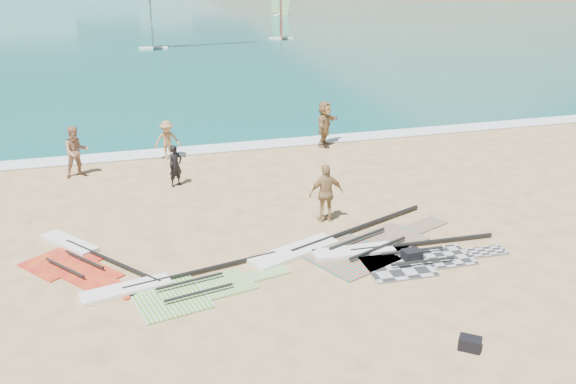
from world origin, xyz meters
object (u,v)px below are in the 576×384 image
object	(u,v)px
rig_grey	(396,255)
beachgoer_right	(325,124)
person_wetsuit	(175,166)
rig_red	(77,258)
rig_green	(172,288)
beachgoer_back	(326,193)
gear_bag_near	(412,255)
rig_orange	(342,246)
gear_bag_far	(470,344)
beachgoer_left	(76,152)
beachgoer_mid	(167,140)

from	to	relation	value
rig_grey	beachgoer_right	xyz separation A→B (m)	(1.63, 10.62, 0.93)
person_wetsuit	rig_red	bearing A→B (deg)	-152.01
person_wetsuit	rig_grey	bearing A→B (deg)	-84.27
rig_grey	rig_red	xyz separation A→B (m)	(-8.42, 2.27, -0.00)
rig_green	beachgoer_back	size ratio (longest dim) A/B	2.90
rig_grey	gear_bag_near	bearing A→B (deg)	-47.05
rig_grey	rig_red	bearing A→B (deg)	166.59
rig_grey	rig_orange	size ratio (longest dim) A/B	0.82
rig_orange	gear_bag_far	distance (m)	5.45
person_wetsuit	beachgoer_left	xyz separation A→B (m)	(-3.37, 2.06, 0.21)
rig_green	gear_bag_far	bearing A→B (deg)	-49.20
gear_bag_near	gear_bag_far	xyz separation A→B (m)	(-0.69, -4.10, -0.02)
person_wetsuit	beachgoer_back	size ratio (longest dim) A/B	0.82
beachgoer_mid	beachgoer_right	world-z (taller)	beachgoer_right
gear_bag_near	gear_bag_far	world-z (taller)	gear_bag_near
rig_green	rig_red	distance (m)	3.31
rig_red	beachgoer_left	size ratio (longest dim) A/B	2.44
rig_orange	beachgoer_back	xyz separation A→B (m)	(0.18, 1.93, 0.87)
gear_bag_far	rig_grey	bearing A→B (deg)	84.96
rig_green	beachgoer_back	xyz separation A→B (m)	(5.09, 3.01, 0.87)
rig_green	rig_red	world-z (taller)	rig_green
rig_orange	gear_bag_far	bearing A→B (deg)	-104.13
rig_orange	beachgoer_left	world-z (taller)	beachgoer_left
beachgoer_left	beachgoer_back	bearing A→B (deg)	-55.41
rig_grey	beachgoer_left	world-z (taller)	beachgoer_left
gear_bag_near	beachgoer_back	distance (m)	3.57
rig_grey	person_wetsuit	xyz separation A→B (m)	(-5.09, 7.37, 0.70)
gear_bag_near	person_wetsuit	xyz separation A→B (m)	(-5.39, 7.71, 0.59)
rig_red	beachgoer_mid	xyz separation A→B (m)	(3.39, 8.29, 0.75)
rig_red	person_wetsuit	xyz separation A→B (m)	(3.33, 5.10, 0.70)
rig_red	beachgoer_mid	world-z (taller)	beachgoer_mid
beachgoer_back	beachgoer_right	xyz separation A→B (m)	(2.67, 7.73, 0.06)
rig_orange	rig_red	distance (m)	7.33
rig_grey	beachgoer_left	bearing A→B (deg)	133.60
rig_orange	gear_bag_far	size ratio (longest dim) A/B	14.24
gear_bag_far	beachgoer_left	size ratio (longest dim) A/B	0.24
gear_bag_far	beachgoer_mid	xyz separation A→B (m)	(-4.64, 15.00, 0.66)
rig_green	person_wetsuit	xyz separation A→B (m)	(1.03, 7.50, 0.70)
beachgoer_left	beachgoer_mid	size ratio (longest dim) A/B	1.19
rig_green	rig_orange	size ratio (longest dim) A/B	0.81
rig_green	beachgoer_right	world-z (taller)	beachgoer_right
person_wetsuit	beachgoer_left	distance (m)	3.95
rig_grey	gear_bag_near	distance (m)	0.46
beachgoer_mid	gear_bag_far	bearing A→B (deg)	-73.07
rig_red	person_wetsuit	size ratio (longest dim) A/B	3.10
gear_bag_far	person_wetsuit	distance (m)	12.73
person_wetsuit	beachgoer_left	bearing A→B (deg)	119.70
rig_grey	rig_red	world-z (taller)	rig_grey
rig_red	beachgoer_back	xyz separation A→B (m)	(7.39, 0.61, 0.87)
rig_red	beachgoer_left	bearing A→B (deg)	144.31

